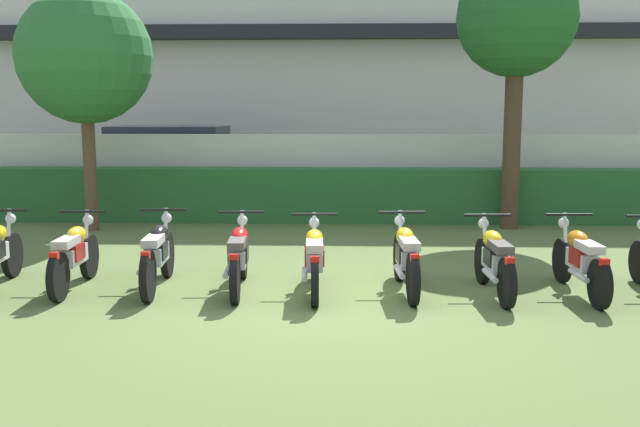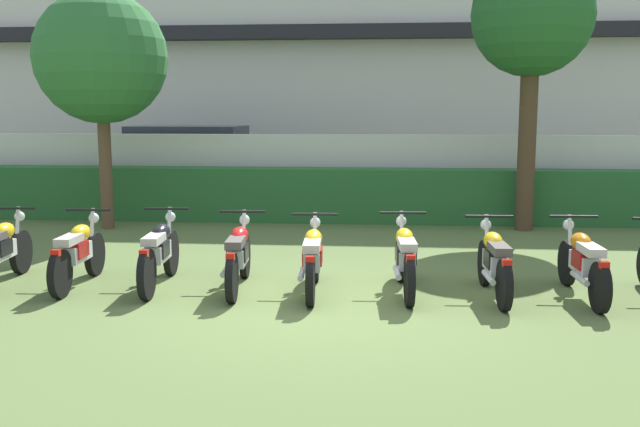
{
  "view_description": "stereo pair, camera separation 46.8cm",
  "coord_description": "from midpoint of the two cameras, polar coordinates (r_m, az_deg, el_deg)",
  "views": [
    {
      "loc": [
        0.32,
        -8.21,
        2.26
      ],
      "look_at": [
        0.0,
        0.88,
        0.95
      ],
      "focal_mm": 40.15,
      "sensor_mm": 36.0,
      "label": 1
    },
    {
      "loc": [
        0.79,
        -8.18,
        2.26
      ],
      "look_at": [
        0.0,
        0.88,
        0.95
      ],
      "focal_mm": 40.15,
      "sensor_mm": 36.0,
      "label": 2
    }
  ],
  "objects": [
    {
      "name": "hedge_row",
      "position": [
        14.64,
        -0.15,
        1.48
      ],
      "size": [
        19.07,
        0.7,
        1.09
      ],
      "primitive_type": "cube",
      "color": "#28602D",
      "rests_on": "ground"
    },
    {
      "name": "parked_car",
      "position": [
        17.94,
        -12.17,
        3.78
      ],
      "size": [
        4.57,
        2.21,
        1.89
      ],
      "rotation": [
        0.0,
        0.0,
        -0.04
      ],
      "color": "black",
      "rests_on": "ground"
    },
    {
      "name": "building",
      "position": [
        22.53,
        0.63,
        12.81
      ],
      "size": [
        25.1,
        6.5,
        8.14
      ],
      "color": "silver",
      "rests_on": "ground"
    },
    {
      "name": "motorcycle_in_row_7",
      "position": [
        9.01,
        12.28,
        -3.63
      ],
      "size": [
        0.6,
        1.81,
        0.95
      ],
      "rotation": [
        0.0,
        0.0,
        1.61
      ],
      "color": "black",
      "rests_on": "ground"
    },
    {
      "name": "motorcycle_in_row_5",
      "position": [
        8.9,
        -1.97,
        -3.6
      ],
      "size": [
        0.6,
        1.81,
        0.95
      ],
      "rotation": [
        0.0,
        0.0,
        1.62
      ],
      "color": "black",
      "rests_on": "ground"
    },
    {
      "name": "tree_near_inspector",
      "position": [
        14.26,
        -19.15,
        11.68
      ],
      "size": [
        2.48,
        2.48,
        4.5
      ],
      "color": "brown",
      "rests_on": "ground"
    },
    {
      "name": "compound_wall",
      "position": [
        15.3,
        -0.05,
        3.02
      ],
      "size": [
        23.84,
        0.3,
        1.76
      ],
      "primitive_type": "cube",
      "color": "silver",
      "rests_on": "ground"
    },
    {
      "name": "motorcycle_in_row_2",
      "position": [
        9.69,
        -20.35,
        -3.12
      ],
      "size": [
        0.6,
        1.82,
        0.96
      ],
      "rotation": [
        0.0,
        0.0,
        1.62
      ],
      "color": "black",
      "rests_on": "ground"
    },
    {
      "name": "motorcycle_in_row_3",
      "position": [
        9.4,
        -14.21,
        -3.14
      ],
      "size": [
        0.6,
        1.95,
        0.97
      ],
      "rotation": [
        0.0,
        0.0,
        1.64
      ],
      "color": "black",
      "rests_on": "ground"
    },
    {
      "name": "motorcycle_in_row_6",
      "position": [
        8.99,
        5.38,
        -3.45
      ],
      "size": [
        0.6,
        1.87,
        0.97
      ],
      "rotation": [
        0.0,
        0.0,
        1.63
      ],
      "color": "black",
      "rests_on": "ground"
    },
    {
      "name": "ground",
      "position": [
        8.52,
        -1.8,
        -7.2
      ],
      "size": [
        60.0,
        60.0,
        0.0
      ],
      "primitive_type": "plane",
      "color": "#566B38"
    },
    {
      "name": "motorcycle_in_row_4",
      "position": [
        9.12,
        -7.96,
        -3.37
      ],
      "size": [
        0.6,
        1.89,
        0.95
      ],
      "rotation": [
        0.0,
        0.0,
        1.64
      ],
      "color": "black",
      "rests_on": "ground"
    },
    {
      "name": "motorcycle_in_row_8",
      "position": [
        9.31,
        18.69,
        -3.51
      ],
      "size": [
        0.6,
        1.9,
        0.95
      ],
      "rotation": [
        0.0,
        0.0,
        1.6
      ],
      "color": "black",
      "rests_on": "ground"
    },
    {
      "name": "tree_far_side",
      "position": [
        14.21,
        14.46,
        14.67
      ],
      "size": [
        2.24,
        2.24,
        5.12
      ],
      "color": "#4C3823",
      "rests_on": "ground"
    }
  ]
}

